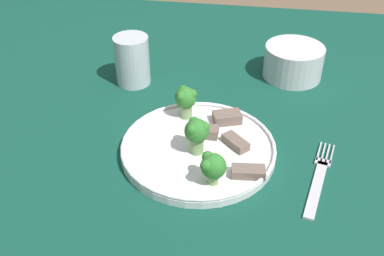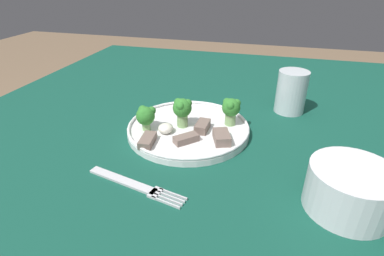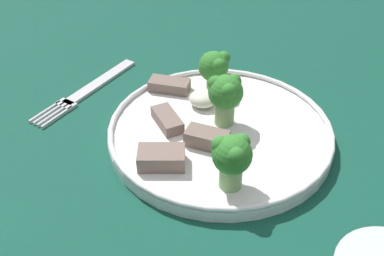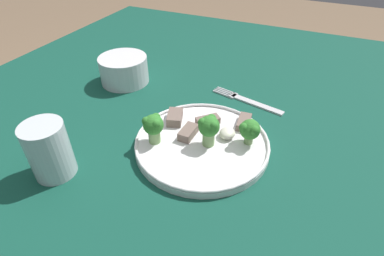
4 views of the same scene
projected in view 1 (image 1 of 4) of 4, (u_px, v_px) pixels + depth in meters
name	position (u px, v px, depth m)	size (l,w,h in m)	color
table	(221.00, 167.00, 0.80)	(1.36, 1.16, 0.71)	#114738
dinner_plate	(198.00, 148.00, 0.71)	(0.24, 0.24, 0.02)	white
fork	(319.00, 179.00, 0.66)	(0.06, 0.17, 0.00)	silver
cream_bowl	(293.00, 63.00, 0.89)	(0.12, 0.12, 0.06)	silver
drinking_glass	(132.00, 63.00, 0.87)	(0.07, 0.07, 0.10)	silver
broccoli_floret_near_rim_left	(197.00, 132.00, 0.68)	(0.04, 0.04, 0.06)	#7FA866
broccoli_floret_center_left	(211.00, 166.00, 0.62)	(0.04, 0.04, 0.05)	#7FA866
broccoli_floret_back_left	(186.00, 99.00, 0.75)	(0.04, 0.04, 0.06)	#7FA866
meat_slice_front_slice	(235.00, 142.00, 0.71)	(0.05, 0.05, 0.01)	#756056
meat_slice_middle_slice	(248.00, 172.00, 0.65)	(0.05, 0.03, 0.01)	#756056
meat_slice_rear_slice	(204.00, 131.00, 0.73)	(0.04, 0.02, 0.02)	#756056
meat_slice_edge_slice	(227.00, 117.00, 0.76)	(0.05, 0.04, 0.02)	#756056
sauce_dollop	(215.00, 159.00, 0.67)	(0.03, 0.03, 0.02)	silver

